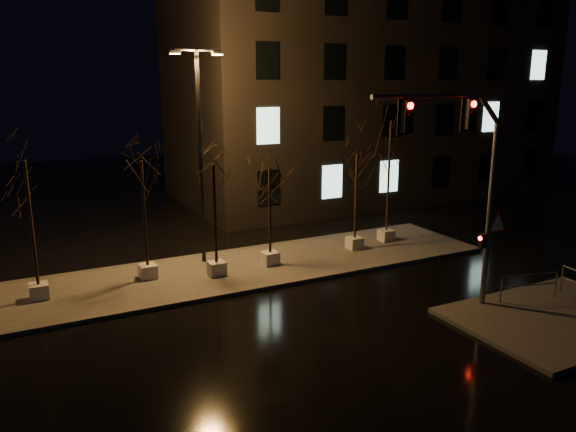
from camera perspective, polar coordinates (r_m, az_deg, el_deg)
ground at (r=18.94m, az=2.64°, el=-10.85°), size 90.00×90.00×0.00m
median at (r=23.93m, az=-4.52°, el=-5.34°), size 22.00×5.00×0.15m
sidewalk_corner at (r=21.23m, az=25.83°, el=-9.27°), size 7.00×5.00×0.15m
building at (r=39.94m, az=7.56°, el=13.07°), size 25.00×12.00×15.00m
tree_0 at (r=21.39m, az=-24.91°, el=2.21°), size 1.80×1.80×5.17m
tree_1 at (r=22.28m, az=-14.54°, el=2.79°), size 1.80×1.80×4.83m
tree_2 at (r=22.16m, az=-7.51°, el=2.63°), size 1.80×1.80×4.61m
tree_3 at (r=23.32m, az=-1.87°, el=2.76°), size 1.80×1.80×4.33m
tree_4 at (r=25.72m, az=6.97°, el=4.14°), size 1.80×1.80×4.59m
tree_5 at (r=27.13m, az=10.31°, el=6.78°), size 1.80×1.80×5.99m
traffic_signal_mast at (r=19.20m, az=17.78°, el=4.31°), size 5.98×0.27×7.30m
streetlight_main at (r=23.75m, az=-8.96°, el=7.31°), size 2.22×0.26×8.91m
guard_rail_a at (r=21.95m, az=23.31°, el=-6.27°), size 2.21×0.59×0.98m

